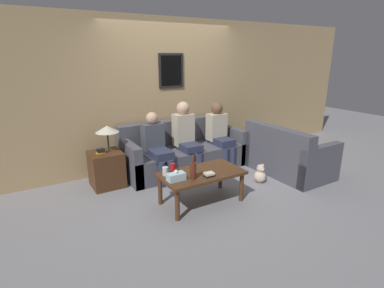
{
  "coord_description": "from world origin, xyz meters",
  "views": [
    {
      "loc": [
        -2.48,
        -3.92,
        1.99
      ],
      "look_at": [
        -0.22,
        -0.15,
        0.66
      ],
      "focal_mm": 28.0,
      "sensor_mm": 36.0,
      "label": 1
    }
  ],
  "objects": [
    {
      "name": "person_middle",
      "position": [
        -0.02,
        0.37,
        0.66
      ],
      "size": [
        0.34,
        0.58,
        1.22
      ],
      "color": "#2D334C",
      "rests_on": "ground_plane"
    },
    {
      "name": "couch_side",
      "position": [
        1.42,
        -0.61,
        0.3
      ],
      "size": [
        0.86,
        1.37,
        0.85
      ],
      "rotation": [
        0.0,
        0.0,
        1.57
      ],
      "color": "#4C4C56",
      "rests_on": "ground_plane"
    },
    {
      "name": "side_table_with_lamp",
      "position": [
        -1.39,
        0.47,
        0.33
      ],
      "size": [
        0.47,
        0.47,
        0.96
      ],
      "color": "#4C2D19",
      "rests_on": "ground_plane"
    },
    {
      "name": "teddy_bear",
      "position": [
        0.75,
        -0.67,
        0.13
      ],
      "size": [
        0.19,
        0.19,
        0.3
      ],
      "color": "beige",
      "rests_on": "ground_plane"
    },
    {
      "name": "couch_main",
      "position": [
        0.0,
        0.52,
        0.29
      ],
      "size": [
        2.18,
        0.86,
        0.85
      ],
      "color": "#4C4C56",
      "rests_on": "ground_plane"
    },
    {
      "name": "book_stack",
      "position": [
        -0.42,
        -0.92,
        0.47
      ],
      "size": [
        0.16,
        0.11,
        0.05
      ],
      "color": "black",
      "rests_on": "coffee_table"
    },
    {
      "name": "soda_can",
      "position": [
        -0.76,
        -0.55,
        0.51
      ],
      "size": [
        0.07,
        0.07,
        0.12
      ],
      "color": "red",
      "rests_on": "coffee_table"
    },
    {
      "name": "drinking_glass",
      "position": [
        -0.9,
        -0.6,
        0.51
      ],
      "size": [
        0.08,
        0.08,
        0.11
      ],
      "color": "silver",
      "rests_on": "coffee_table"
    },
    {
      "name": "ground_plane",
      "position": [
        0.0,
        0.0,
        0.0
      ],
      "size": [
        16.0,
        16.0,
        0.0
      ],
      "primitive_type": "plane",
      "color": "gray"
    },
    {
      "name": "coffee_table",
      "position": [
        -0.43,
        -0.76,
        0.39
      ],
      "size": [
        1.14,
        0.62,
        0.45
      ],
      "color": "#4C2D19",
      "rests_on": "ground_plane"
    },
    {
      "name": "tissue_box",
      "position": [
        -0.86,
        -0.82,
        0.5
      ],
      "size": [
        0.23,
        0.12,
        0.14
      ],
      "color": "silver",
      "rests_on": "coffee_table"
    },
    {
      "name": "wall_back",
      "position": [
        0.0,
        0.97,
        1.3
      ],
      "size": [
        9.0,
        0.08,
        2.6
      ],
      "color": "tan",
      "rests_on": "ground_plane"
    },
    {
      "name": "person_right",
      "position": [
        0.66,
        0.34,
        0.62
      ],
      "size": [
        0.34,
        0.57,
        1.15
      ],
      "color": "#2D334C",
      "rests_on": "ground_plane"
    },
    {
      "name": "person_left",
      "position": [
        -0.6,
        0.33,
        0.59
      ],
      "size": [
        0.34,
        0.65,
        1.09
      ],
      "color": "#2D334C",
      "rests_on": "ground_plane"
    },
    {
      "name": "wine_bottle",
      "position": [
        -0.64,
        -0.89,
        0.57
      ],
      "size": [
        0.08,
        0.08,
        0.31
      ],
      "color": "#562319",
      "rests_on": "coffee_table"
    }
  ]
}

